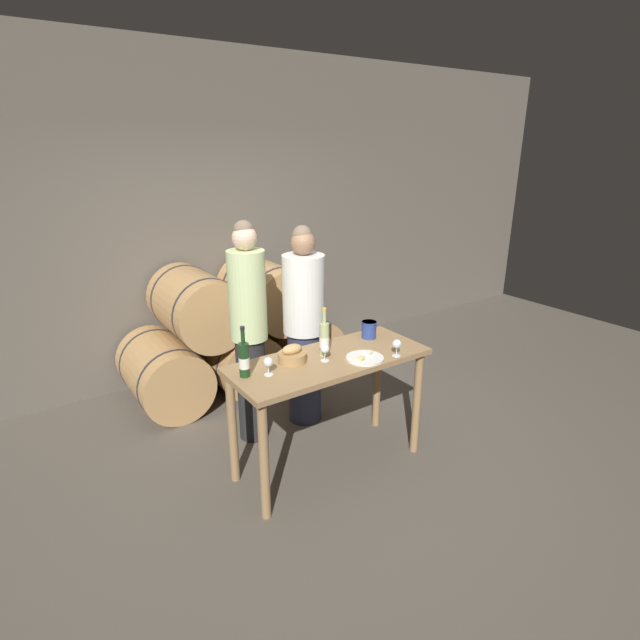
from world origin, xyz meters
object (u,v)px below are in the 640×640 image
object	(u,v)px
person_right	(304,326)
cheese_plate	(365,358)
wine_bottle_white	(325,339)
wine_glass_left	(325,349)
bread_basket	(292,355)
wine_glass_far_left	(268,363)
person_left	(249,331)
wine_bottle_red	(244,359)
blue_crock	(369,329)
tasting_table	(329,377)
wine_glass_center	(397,345)

from	to	relation	value
person_right	cheese_plate	world-z (taller)	person_right
wine_bottle_white	wine_glass_left	world-z (taller)	wine_bottle_white
person_right	wine_glass_left	xyz separation A→B (m)	(-0.27, -0.70, 0.10)
bread_basket	wine_glass_far_left	size ratio (longest dim) A/B	1.58
person_left	wine_bottle_red	distance (m)	0.70
bread_basket	wine_glass_far_left	world-z (taller)	bread_basket
wine_bottle_red	blue_crock	distance (m)	1.11
wine_glass_far_left	person_right	bearing A→B (deg)	43.81
wine_glass_far_left	cheese_plate	bearing A→B (deg)	-12.76
person_left	person_right	distance (m)	0.51
tasting_table	cheese_plate	world-z (taller)	cheese_plate
blue_crock	wine_glass_center	distance (m)	0.39
person_left	blue_crock	distance (m)	0.93
wine_glass_far_left	wine_glass_center	bearing A→B (deg)	-14.98
person_left	wine_glass_far_left	bearing A→B (deg)	-106.47
wine_bottle_red	wine_glass_center	size ratio (longest dim) A/B	2.76
blue_crock	wine_bottle_red	bearing A→B (deg)	-176.03
wine_glass_center	cheese_plate	bearing A→B (deg)	158.38
wine_bottle_white	cheese_plate	xyz separation A→B (m)	(0.19, -0.22, -0.12)
wine_glass_left	tasting_table	bearing A→B (deg)	23.26
person_right	wine_glass_center	xyz separation A→B (m)	(0.20, -0.92, 0.10)
person_right	bread_basket	distance (m)	0.75
person_left	person_right	bearing A→B (deg)	-0.00
tasting_table	wine_glass_center	size ratio (longest dim) A/B	11.60
blue_crock	cheese_plate	distance (m)	0.42
tasting_table	wine_glass_far_left	xyz separation A→B (m)	(-0.49, 0.00, 0.24)
person_left	wine_bottle_white	distance (m)	0.68
person_left	wine_bottle_red	world-z (taller)	person_left
person_left	bread_basket	xyz separation A→B (m)	(0.04, -0.59, -0.00)
wine_bottle_red	bread_basket	xyz separation A→B (m)	(0.37, 0.02, -0.07)
tasting_table	wine_glass_center	world-z (taller)	wine_glass_center
blue_crock	cheese_plate	xyz separation A→B (m)	(-0.28, -0.30, -0.06)
person_right	cheese_plate	size ratio (longest dim) A/B	6.45
wine_bottle_red	bread_basket	distance (m)	0.38
wine_bottle_white	wine_glass_far_left	bearing A→B (deg)	-172.61
blue_crock	wine_glass_center	world-z (taller)	blue_crock
person_right	wine_bottle_white	bearing A→B (deg)	-109.40
wine_bottle_red	tasting_table	bearing A→B (deg)	-6.40
bread_basket	tasting_table	bearing A→B (deg)	-20.09
bread_basket	wine_glass_left	distance (m)	0.23
wine_glass_left	bread_basket	bearing A→B (deg)	149.57
wine_bottle_white	wine_glass_far_left	distance (m)	0.49
bread_basket	person_right	bearing A→B (deg)	51.23
tasting_table	wine_bottle_white	distance (m)	0.28
blue_crock	wine_glass_left	size ratio (longest dim) A/B	1.06
blue_crock	wine_bottle_white	bearing A→B (deg)	-170.15
person_left	blue_crock	bearing A→B (deg)	-34.68
wine_bottle_red	person_left	bearing A→B (deg)	60.93
person_right	wine_bottle_white	size ratio (longest dim) A/B	4.82
tasting_table	blue_crock	bearing A→B (deg)	16.97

